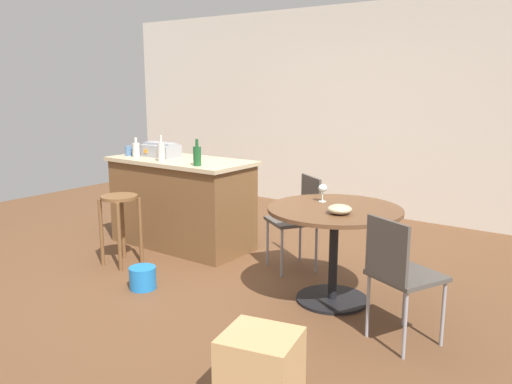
{
  "coord_description": "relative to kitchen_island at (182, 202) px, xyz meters",
  "views": [
    {
      "loc": [
        3.03,
        -3.39,
        1.7
      ],
      "look_at": [
        0.37,
        0.25,
        0.76
      ],
      "focal_mm": 36.89,
      "sensor_mm": 36.0,
      "label": 1
    }
  ],
  "objects": [
    {
      "name": "back_wall",
      "position": [
        0.79,
        2.52,
        0.88
      ],
      "size": [
        8.0,
        0.1,
        2.7
      ],
      "primitive_type": "cube",
      "color": "beige",
      "rests_on": "ground_plane"
    },
    {
      "name": "bottle_2",
      "position": [
        -0.04,
        -0.23,
        0.56
      ],
      "size": [
        0.07,
        0.07,
        0.26
      ],
      "color": "#B7B2AD",
      "rests_on": "kitchen_island"
    },
    {
      "name": "folding_chair_near",
      "position": [
        2.67,
        -0.75,
        0.04
      ],
      "size": [
        0.53,
        0.53,
        0.86
      ],
      "color": "#47423D",
      "rests_on": "ground_plane"
    },
    {
      "name": "plastic_bucket",
      "position": [
        0.58,
        -1.08,
        -0.37
      ],
      "size": [
        0.22,
        0.22,
        0.19
      ],
      "primitive_type": "cylinder",
      "color": "blue",
      "rests_on": "ground_plane"
    },
    {
      "name": "wooden_stool",
      "position": [
        -0.04,
        -0.78,
        0.03
      ],
      "size": [
        0.34,
        0.34,
        0.67
      ],
      "color": "brown",
      "rests_on": "ground_plane"
    },
    {
      "name": "dining_table",
      "position": [
        1.99,
        -0.37,
        0.12
      ],
      "size": [
        1.04,
        1.04,
        0.76
      ],
      "color": "black",
      "rests_on": "ground_plane"
    },
    {
      "name": "folding_chair_far",
      "position": [
        1.37,
        0.12,
        0.04
      ],
      "size": [
        0.55,
        0.55,
        0.86
      ],
      "color": "#47423D",
      "rests_on": "ground_plane"
    },
    {
      "name": "bottle_0",
      "position": [
        -0.49,
        -0.16,
        0.54
      ],
      "size": [
        0.08,
        0.08,
        0.21
      ],
      "color": "#B7B2AD",
      "rests_on": "kitchen_island"
    },
    {
      "name": "cardboard_box",
      "position": [
        2.32,
        -1.81,
        -0.27
      ],
      "size": [
        0.47,
        0.44,
        0.39
      ],
      "primitive_type": "cube",
      "rotation": [
        0.0,
        0.0,
        0.22
      ],
      "color": "tan",
      "rests_on": "ground_plane"
    },
    {
      "name": "cup_1",
      "position": [
        -0.61,
        0.04,
        0.5
      ],
      "size": [
        0.12,
        0.08,
        0.08
      ],
      "color": "tan",
      "rests_on": "kitchen_island"
    },
    {
      "name": "ground_plane",
      "position": [
        0.79,
        -0.51,
        -0.47
      ],
      "size": [
        8.8,
        8.8,
        0.0
      ],
      "primitive_type": "plane",
      "color": "brown"
    },
    {
      "name": "serving_bowl",
      "position": [
        2.11,
        -0.52,
        0.33
      ],
      "size": [
        0.18,
        0.18,
        0.07
      ],
      "primitive_type": "ellipsoid",
      "color": "tan",
      "rests_on": "dining_table"
    },
    {
      "name": "kitchen_island",
      "position": [
        0.0,
        0.0,
        0.0
      ],
      "size": [
        1.56,
        0.73,
        0.93
      ],
      "color": "brown",
      "rests_on": "ground_plane"
    },
    {
      "name": "wine_glass",
      "position": [
        1.81,
        -0.24,
        0.4
      ],
      "size": [
        0.07,
        0.07,
        0.14
      ],
      "color": "silver",
      "rests_on": "dining_table"
    },
    {
      "name": "toolbox",
      "position": [
        -0.3,
        0.01,
        0.53
      ],
      "size": [
        0.4,
        0.24,
        0.15
      ],
      "color": "gray",
      "rests_on": "kitchen_island"
    },
    {
      "name": "bottle_1",
      "position": [
        0.45,
        -0.23,
        0.56
      ],
      "size": [
        0.08,
        0.08,
        0.26
      ],
      "color": "#194C23",
      "rests_on": "kitchen_island"
    },
    {
      "name": "cup_0",
      "position": [
        -0.63,
        -0.15,
        0.52
      ],
      "size": [
        0.11,
        0.07,
        0.11
      ],
      "color": "#4C7099",
      "rests_on": "kitchen_island"
    }
  ]
}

